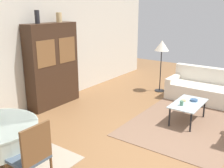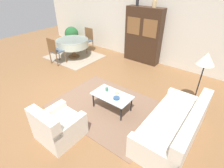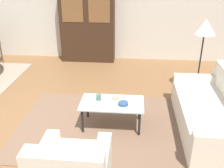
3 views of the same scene
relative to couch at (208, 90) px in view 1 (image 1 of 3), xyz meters
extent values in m
plane|color=brown|center=(-2.98, -0.31, -0.29)|extent=(14.00, 14.00, 0.00)
cube|color=beige|center=(-2.98, 3.32, 1.06)|extent=(10.00, 0.06, 2.70)
cube|color=brown|center=(-1.73, -0.04, -0.29)|extent=(2.72, 2.08, 0.01)
cube|color=silver|center=(-0.06, 0.00, -0.08)|extent=(0.92, 1.98, 0.43)
cube|color=silver|center=(0.30, 0.00, 0.34)|extent=(0.20, 1.98, 0.40)
cube|color=silver|center=(-0.06, 0.91, 0.20)|extent=(0.92, 0.16, 0.12)
cylinder|color=black|center=(-2.02, -0.26, -0.08)|extent=(0.04, 0.04, 0.40)
cylinder|color=black|center=(-1.15, -0.26, -0.08)|extent=(0.04, 0.04, 0.40)
cylinder|color=black|center=(-2.02, 0.19, -0.08)|extent=(0.04, 0.04, 0.40)
cylinder|color=black|center=(-1.15, 0.19, -0.08)|extent=(0.04, 0.04, 0.40)
cube|color=silver|center=(-1.58, -0.03, 0.13)|extent=(0.99, 0.57, 0.02)
cube|color=#382316|center=(-2.49, 3.08, 0.72)|extent=(1.39, 0.39, 2.02)
cube|color=brown|center=(-2.83, 2.88, 1.07)|extent=(0.53, 0.01, 0.61)
cube|color=brown|center=(-2.16, 2.88, 1.07)|extent=(0.53, 0.01, 0.61)
cylinder|color=brown|center=(-4.74, 1.11, -0.05)|extent=(0.04, 0.04, 0.47)
cube|color=#475666|center=(-4.94, 0.91, 0.21)|extent=(0.44, 0.44, 0.04)
cube|color=brown|center=(-4.94, 0.71, 0.48)|extent=(0.44, 0.04, 0.49)
cylinder|color=black|center=(0.03, 1.38, -0.28)|extent=(0.28, 0.28, 0.02)
cylinder|color=black|center=(0.03, 1.38, 0.33)|extent=(0.03, 0.03, 1.19)
cone|color=silver|center=(0.03, 1.38, 1.04)|extent=(0.41, 0.41, 0.29)
cylinder|color=#4C7A60|center=(-1.80, 0.03, 0.19)|extent=(0.08, 0.08, 0.10)
cylinder|color=#33517A|center=(-1.40, -0.09, 0.16)|extent=(0.16, 0.16, 0.04)
cylinder|color=tan|center=(-1.53, 0.09, 0.16)|extent=(0.11, 0.11, 0.03)
cylinder|color=#232328|center=(-2.84, 3.08, 1.88)|extent=(0.11, 0.11, 0.29)
cylinder|color=tan|center=(-2.19, 3.08, 1.84)|extent=(0.14, 0.14, 0.23)
camera|label=1|loc=(-6.74, -1.71, 2.11)|focal=42.00mm
camera|label=2|loc=(0.55, -2.81, 2.62)|focal=28.00mm
camera|label=3|loc=(-1.26, -3.60, 2.12)|focal=42.00mm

